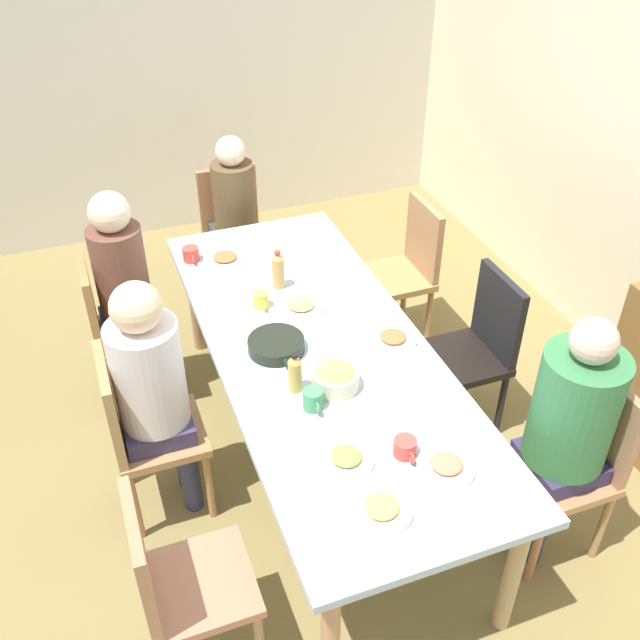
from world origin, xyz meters
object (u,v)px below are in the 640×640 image
Objects in this scene: dining_table at (320,357)px; person_6 at (125,284)px; bowl_0 at (335,377)px; chair_3 at (477,345)px; person_4 at (570,420)px; cup_3 at (313,400)px; plate_1 at (393,339)px; bottle_0 at (278,270)px; person_0 at (236,211)px; plate_0 at (381,509)px; cup_0 at (405,448)px; serving_pan at (277,346)px; bottle_1 at (295,373)px; chair_4 at (575,456)px; plate_5 at (346,459)px; plate_2 at (225,259)px; plate_3 at (301,306)px; chair_0 at (234,229)px; cup_2 at (261,300)px; plate_4 at (446,466)px; chair_5 at (406,265)px; cup_1 at (191,254)px; chair_6 at (115,325)px; chair_1 at (176,580)px; person_2 at (152,382)px.

person_6 is (-0.82, -0.77, 0.08)m from dining_table.
chair_3 is at bearing 107.60° from bowl_0.
cup_3 is (-0.45, -0.94, 0.03)m from person_4.
plate_1 is 0.72m from bottle_0.
plate_0 is (2.48, -0.13, 0.06)m from person_0.
cup_3 is at bearing -146.93° from cup_0.
bottle_0 is at bearing -149.57° from person_4.
plate_0 is 0.52× the size of serving_pan.
chair_4 is at bearing 61.41° from bottle_1.
plate_2 is at bearing -177.45° from plate_5.
chair_3 reaches higher than bowl_0.
cup_0 is 0.65× the size of bottle_1.
plate_3 is at bearing -143.42° from chair_4.
chair_0 is 4.14× the size of plate_5.
person_4 reaches higher than cup_2.
chair_3 is at bearing 180.00° from chair_4.
plate_2 is (0.73, -0.22, 0.24)m from chair_0.
plate_4 is at bearing 8.23° from plate_3.
bottle_1 is (0.24, -1.06, 0.32)m from chair_3.
bowl_0 is (1.17, 0.19, 0.04)m from plate_2.
person_6 reaches higher than person_4.
chair_4 is 7.80× the size of cup_2.
serving_pan reaches higher than plate_3.
plate_5 is (2.31, -0.15, 0.24)m from chair_0.
chair_4 is at bearing 98.12° from plate_0.
chair_3 is 0.82m from chair_5.
cup_1 is (-1.24, -0.36, -0.01)m from bowl_0.
chair_0 is 1.17m from chair_6.
plate_5 is at bearing 3.47° from serving_pan.
chair_5 is at bearing 180.00° from chair_3.
chair_0 is 1.92m from bowl_0.
bottle_0 is at bearing -175.61° from cup_0.
chair_4 is 4.14× the size of plate_5.
bowl_0 reaches higher than plate_0.
chair_0 reaches higher than cup_0.
bottle_0 is at bearing -121.26° from chair_3.
chair_0 is 4.66× the size of bottle_1.
chair_3 is 0.86m from person_4.
chair_1 is 7.22× the size of cup_0.
chair_6 is at bearing -148.13° from plate_4.
chair_6 is (-1.64, -1.63, -0.24)m from person_4.
person_2 is 0.82m from person_6.
plate_0 is at bearing -27.43° from plate_1.
person_6 reaches higher than plate_1.
bottle_0 is (-1.36, -0.80, 0.09)m from person_4.
plate_1 is 1.05× the size of bottle_0.
person_4 reaches higher than plate_2.
serving_pan is 0.29m from bottle_1.
plate_1 and plate_5 have the same top height.
dining_table is 0.33m from plate_3.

